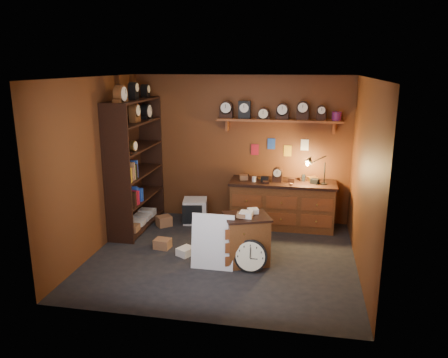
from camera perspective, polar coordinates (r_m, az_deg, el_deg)
floor at (r=6.85m, az=-0.16°, el=-10.07°), size 4.00×4.00×0.00m
room_shell at (r=6.42m, az=0.40°, el=4.39°), size 4.02×3.62×2.71m
shelving_unit at (r=7.85m, az=-11.74°, el=2.51°), size 0.47×1.60×2.58m
workbench at (r=7.96m, az=7.63°, el=-2.96°), size 1.88×0.66×1.36m
low_cabinet at (r=6.51m, az=2.94°, el=-7.59°), size 0.80×0.74×0.83m
big_round_clock at (r=6.31m, az=3.49°, el=-10.02°), size 0.48×0.16×0.48m
white_panel at (r=6.51m, az=-1.48°, el=-11.47°), size 0.62×0.17×0.82m
mini_fridge at (r=8.20m, az=-3.79°, el=-4.17°), size 0.50×0.52×0.45m
floor_box_a at (r=7.18m, az=-8.03°, el=-8.36°), size 0.27×0.24×0.15m
floor_box_b at (r=6.90m, az=-5.04°, el=-9.39°), size 0.30×0.31×0.12m
floor_box_c at (r=8.11m, az=-7.84°, el=-5.46°), size 0.33×0.32×0.19m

